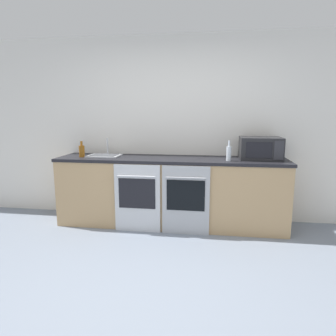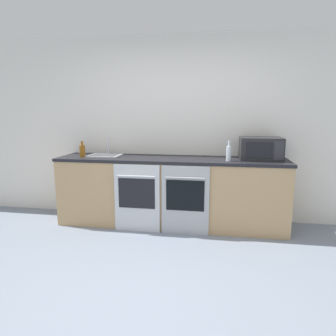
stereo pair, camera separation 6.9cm
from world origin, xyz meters
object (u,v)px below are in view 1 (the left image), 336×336
sink (105,155)px  oven_right (186,200)px  bottle_amber (82,151)px  bottle_clear (229,153)px  oven_left (137,198)px  microwave (260,148)px

sink → oven_right: bearing=-17.5°
oven_right → sink: (-1.18, 0.37, 0.50)m
oven_right → bottle_amber: 1.58m
bottle_clear → oven_left: bearing=-170.5°
bottle_amber → bottle_clear: bearing=-1.5°
oven_left → oven_right: bearing=0.0°
oven_right → bottle_clear: size_ratio=3.46×
oven_right → bottle_clear: bearing=20.1°
oven_right → bottle_clear: (0.52, 0.19, 0.58)m
bottle_amber → oven_left: bearing=-16.3°
sink → bottle_amber: bearing=-154.7°
bottle_clear → bottle_amber: bottle_clear is taller
oven_left → bottle_clear: size_ratio=3.46×
oven_right → microwave: (0.93, 0.38, 0.63)m
oven_left → microwave: microwave is taller
bottle_clear → sink: 1.72m
bottle_clear → bottle_amber: 1.98m
bottle_amber → sink: 0.31m
bottle_amber → sink: size_ratio=0.50×
oven_left → bottle_clear: (1.15, 0.19, 0.58)m
microwave → bottle_clear: 0.46m
oven_right → bottle_clear: 0.80m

